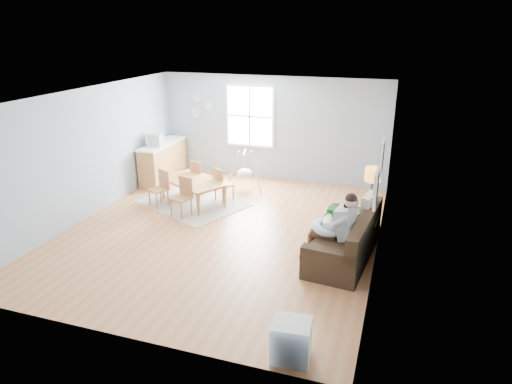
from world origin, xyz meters
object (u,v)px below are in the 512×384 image
(chair_se, at_px, (183,195))
(father, at_px, (336,226))
(chair_sw, at_px, (161,187))
(chair_nw, at_px, (199,175))
(sofa, at_px, (347,242))
(baby_swing, at_px, (245,173))
(monitor, at_px, (155,140))
(counter, at_px, (163,161))
(storage_cube, at_px, (291,340))
(chair_ne, at_px, (222,183))
(dining_table, at_px, (192,192))
(toddler, at_px, (347,215))
(floor_lamp, at_px, (372,181))

(chair_se, bearing_deg, father, -18.17)
(father, height_order, chair_sw, father)
(chair_sw, height_order, chair_nw, chair_nw)
(sofa, relative_size, baby_swing, 1.91)
(chair_nw, bearing_deg, monitor, 166.49)
(father, height_order, counter, father)
(chair_nw, bearing_deg, storage_cube, -54.73)
(father, distance_m, chair_ne, 3.68)
(sofa, bearing_deg, chair_ne, 149.21)
(father, distance_m, counter, 5.95)
(monitor, bearing_deg, dining_table, -34.50)
(counter, distance_m, monitor, 0.74)
(toddler, distance_m, chair_se, 3.63)
(floor_lamp, relative_size, counter, 0.81)
(monitor, bearing_deg, floor_lamp, -16.97)
(dining_table, bearing_deg, counter, 166.93)
(toddler, bearing_deg, sofa, -74.59)
(chair_se, xyz_separation_m, baby_swing, (0.70, 1.98, -0.04))
(father, bearing_deg, toddler, 77.16)
(dining_table, distance_m, chair_ne, 0.71)
(storage_cube, relative_size, chair_nw, 0.63)
(counter, bearing_deg, sofa, -28.80)
(chair_ne, bearing_deg, counter, 154.36)
(chair_se, distance_m, chair_ne, 1.13)
(storage_cube, height_order, chair_ne, chair_ne)
(chair_sw, distance_m, baby_swing, 2.18)
(chair_nw, distance_m, baby_swing, 1.14)
(storage_cube, xyz_separation_m, chair_sw, (-4.04, 4.02, 0.20))
(chair_nw, height_order, counter, counter)
(counter, xyz_separation_m, monitor, (0.02, -0.34, 0.65))
(toddler, xyz_separation_m, floor_lamp, (0.35, 0.65, 0.48))
(storage_cube, height_order, monitor, monitor)
(chair_se, bearing_deg, baby_swing, 70.50)
(storage_cube, relative_size, monitor, 1.40)
(chair_se, distance_m, chair_nw, 1.38)
(toddler, bearing_deg, monitor, 155.70)
(floor_lamp, height_order, storage_cube, floor_lamp)
(storage_cube, relative_size, chair_ne, 0.64)
(floor_lamp, height_order, chair_se, floor_lamp)
(dining_table, bearing_deg, storage_cube, -22.51)
(monitor, bearing_deg, chair_se, -46.71)
(chair_sw, relative_size, counter, 0.46)
(chair_nw, bearing_deg, sofa, -29.68)
(chair_se, distance_m, monitor, 2.40)
(floor_lamp, distance_m, chair_sw, 4.70)
(floor_lamp, relative_size, monitor, 3.88)
(chair_ne, bearing_deg, chair_nw, 155.39)
(father, height_order, baby_swing, father)
(counter, bearing_deg, floor_lamp, -20.11)
(father, height_order, monitor, father)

